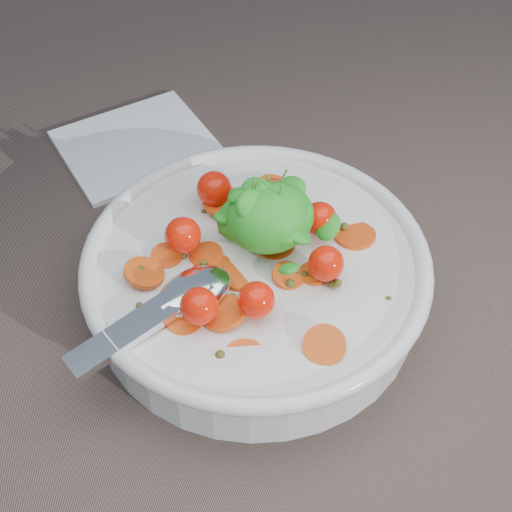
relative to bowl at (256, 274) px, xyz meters
name	(u,v)px	position (x,y,z in m)	size (l,w,h in m)	color
ground	(231,290)	(-0.02, 0.02, -0.03)	(6.00, 6.00, 0.00)	#725D52
bowl	(256,274)	(0.00, 0.00, 0.00)	(0.31, 0.29, 0.12)	white
napkin	(137,145)	(-0.04, 0.24, -0.03)	(0.15, 0.13, 0.01)	white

